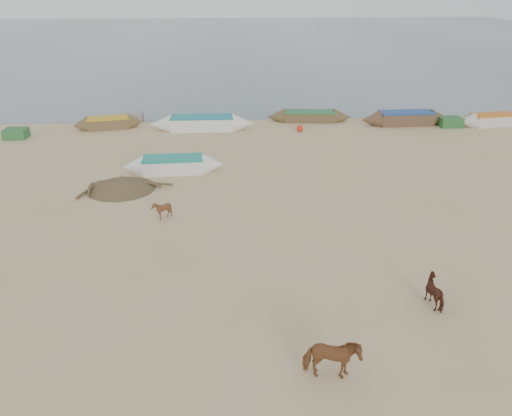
{
  "coord_description": "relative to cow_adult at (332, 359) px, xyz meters",
  "views": [
    {
      "loc": [
        -1.3,
        -14.1,
        9.19
      ],
      "look_at": [
        0.0,
        4.0,
        1.0
      ],
      "focal_mm": 35.0,
      "sensor_mm": 36.0,
      "label": 1
    }
  ],
  "objects": [
    {
      "name": "ground",
      "position": [
        -1.29,
        4.45,
        -0.61
      ],
      "size": [
        140.0,
        140.0,
        0.0
      ],
      "primitive_type": "plane",
      "color": "tan",
      "rests_on": "ground"
    },
    {
      "name": "sea",
      "position": [
        -1.29,
        86.45,
        -0.6
      ],
      "size": [
        160.0,
        160.0,
        0.0
      ],
      "primitive_type": "plane",
      "color": "slate",
      "rests_on": "ground"
    },
    {
      "name": "cow_adult",
      "position": [
        0.0,
        0.0,
        0.0
      ],
      "size": [
        1.51,
        0.83,
        1.21
      ],
      "primitive_type": "imported",
      "rotation": [
        0.0,
        0.0,
        1.44
      ],
      "color": "brown",
      "rests_on": "ground"
    },
    {
      "name": "calf_front",
      "position": [
        -5.21,
        9.83,
        -0.18
      ],
      "size": [
        0.81,
        0.73,
        0.85
      ],
      "primitive_type": "imported",
      "rotation": [
        0.0,
        0.0,
        -1.63
      ],
      "color": "#57311B",
      "rests_on": "ground"
    },
    {
      "name": "calf_right",
      "position": [
        3.96,
        2.91,
        -0.14
      ],
      "size": [
        1.18,
        1.22,
        0.94
      ],
      "primitive_type": "imported",
      "rotation": [
        0.0,
        0.0,
        2.16
      ],
      "color": "#4F2719",
      "rests_on": "ground"
    },
    {
      "name": "near_canoe",
      "position": [
        -5.18,
        15.61,
        -0.18
      ],
      "size": [
        5.35,
        1.38,
        0.84
      ],
      "primitive_type": null,
      "rotation": [
        0.0,
        0.0,
        0.02
      ],
      "color": "white",
      "rests_on": "ground"
    },
    {
      "name": "debris_pile",
      "position": [
        -7.55,
        13.41,
        -0.32
      ],
      "size": [
        4.09,
        4.09,
        0.57
      ],
      "primitive_type": "cone",
      "rotation": [
        0.0,
        0.0,
        -0.25
      ],
      "color": "brown",
      "rests_on": "ground"
    },
    {
      "name": "waterline_canoes",
      "position": [
        -0.82,
        24.64,
        -0.18
      ],
      "size": [
        55.47,
        4.35,
        0.98
      ],
      "color": "brown",
      "rests_on": "ground"
    },
    {
      "name": "beach_clutter",
      "position": [
        2.5,
        24.25,
        -0.31
      ],
      "size": [
        44.15,
        5.09,
        0.64
      ],
      "color": "#2E6635",
      "rests_on": "ground"
    }
  ]
}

